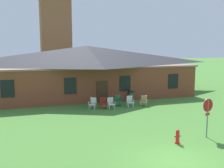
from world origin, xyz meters
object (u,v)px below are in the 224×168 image
object	(u,v)px
lawn_chair_near_door	(103,103)
lawn_chair_middle	(118,100)
lawn_chair_right_end	(130,101)
trash_bin	(131,96)
fire_hydrant	(178,137)
lawn_chair_left_end	(111,103)
lawn_chair_far_side	(144,101)
lawn_chair_by_porch	(93,103)
stop_sign	(208,110)

from	to	relation	value
lawn_chair_near_door	lawn_chair_middle	size ratio (longest dim) A/B	1.00
lawn_chair_right_end	trash_bin	bearing A→B (deg)	64.63
lawn_chair_right_end	trash_bin	xyz separation A→B (m)	(0.97, 2.05, -0.00)
lawn_chair_right_end	fire_hydrant	size ratio (longest dim) A/B	1.21
lawn_chair_near_door	lawn_chair_left_end	size ratio (longest dim) A/B	1.00
lawn_chair_middle	lawn_chair_far_side	distance (m)	2.32
lawn_chair_by_porch	lawn_chair_near_door	world-z (taller)	same
stop_sign	trash_bin	size ratio (longest dim) A/B	2.37
lawn_chair_far_side	lawn_chair_left_end	bearing A→B (deg)	-179.70
lawn_chair_middle	lawn_chair_far_side	xyz separation A→B (m)	(2.18, -0.79, 0.00)
lawn_chair_right_end	lawn_chair_far_side	distance (m)	1.28
lawn_chair_middle	fire_hydrant	size ratio (longest dim) A/B	1.21
stop_sign	lawn_chair_left_end	world-z (taller)	stop_sign
lawn_chair_middle	lawn_chair_right_end	world-z (taller)	same
lawn_chair_right_end	lawn_chair_by_porch	bearing A→B (deg)	176.52
fire_hydrant	stop_sign	bearing A→B (deg)	9.32
lawn_chair_middle	lawn_chair_right_end	distance (m)	1.08
lawn_chair_by_porch	lawn_chair_near_door	bearing A→B (deg)	-17.49
lawn_chair_near_door	trash_bin	bearing A→B (deg)	31.56
lawn_chair_by_porch	fire_hydrant	size ratio (longest dim) A/B	1.21
lawn_chair_by_porch	lawn_chair_middle	world-z (taller)	same
stop_sign	trash_bin	world-z (taller)	stop_sign
lawn_chair_by_porch	stop_sign	bearing A→B (deg)	-63.53
lawn_chair_left_end	trash_bin	xyz separation A→B (m)	(2.84, 2.29, -0.00)
lawn_chair_by_porch	fire_hydrant	distance (m)	9.83
lawn_chair_near_door	trash_bin	size ratio (longest dim) A/B	0.98
lawn_chair_near_door	lawn_chair_middle	world-z (taller)	same
stop_sign	lawn_chair_left_end	size ratio (longest dim) A/B	2.42
lawn_chair_near_door	trash_bin	world-z (taller)	trash_bin
lawn_chair_left_end	lawn_chair_far_side	size ratio (longest dim) A/B	1.00
lawn_chair_near_door	lawn_chair_left_end	world-z (taller)	same
lawn_chair_far_side	lawn_chair_near_door	bearing A→B (deg)	177.63
trash_bin	lawn_chair_middle	bearing A→B (deg)	-141.95
fire_hydrant	trash_bin	distance (m)	11.54
stop_sign	lawn_chair_far_side	distance (m)	8.82
lawn_chair_near_door	lawn_chair_right_end	world-z (taller)	same
lawn_chair_near_door	trash_bin	xyz separation A→B (m)	(3.45, 2.12, -0.00)
lawn_chair_middle	fire_hydrant	world-z (taller)	lawn_chair_middle
lawn_chair_near_door	lawn_chair_left_end	bearing A→B (deg)	-15.70
lawn_chair_far_side	trash_bin	xyz separation A→B (m)	(-0.29, 2.27, -0.00)
lawn_chair_by_porch	trash_bin	bearing A→B (deg)	23.15
lawn_chair_by_porch	lawn_chair_right_end	world-z (taller)	same
lawn_chair_by_porch	lawn_chair_left_end	xyz separation A→B (m)	(1.48, -0.44, 0.00)
lawn_chair_right_end	fire_hydrant	bearing A→B (deg)	-95.86
stop_sign	lawn_chair_by_porch	world-z (taller)	stop_sign
lawn_chair_near_door	lawn_chair_middle	xyz separation A→B (m)	(1.56, 0.64, 0.00)
lawn_chair_middle	lawn_chair_right_end	xyz separation A→B (m)	(0.92, -0.57, 0.00)
lawn_chair_far_side	fire_hydrant	world-z (taller)	lawn_chair_far_side
stop_sign	fire_hydrant	xyz separation A→B (m)	(-2.18, -0.36, -1.25)
stop_sign	lawn_chair_right_end	bearing A→B (deg)	97.76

